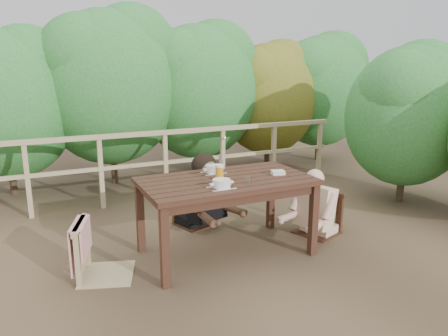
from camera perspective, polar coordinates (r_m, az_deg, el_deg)
name	(u,v)px	position (r m, az deg, el deg)	size (l,w,h in m)	color
ground	(226,253)	(4.57, 0.27, -11.15)	(60.00, 60.00, 0.00)	brown
table	(226,217)	(4.42, 0.28, -6.53)	(1.70, 0.96, 0.79)	black
chair_left	(104,225)	(4.08, -15.66, -7.25)	(0.50, 0.50, 1.00)	tan
chair_far	(195,190)	(5.19, -3.83, -2.89)	(0.44, 0.44, 0.88)	black
chair_right	(319,196)	(5.04, 12.43, -3.66)	(0.44, 0.44, 0.89)	black
woman	(194,169)	(5.14, -3.95, -0.12)	(0.56, 0.69, 1.39)	black
diner_right	(322,179)	(5.00, 12.82, -1.46)	(0.52, 0.64, 1.29)	beige
railing	(166,165)	(6.18, -7.76, 0.35)	(5.60, 0.10, 1.01)	tan
hedge_row	(164,64)	(7.28, -8.01, 13.45)	(6.60, 1.60, 3.80)	#2A672C
soup_near	(222,184)	(3.99, -0.33, -2.16)	(0.28, 0.28, 0.09)	white
soup_far	(214,170)	(4.53, -1.37, -0.21)	(0.28, 0.28, 0.09)	white
beer_glass	(219,173)	(4.26, -0.61, -0.62)	(0.08, 0.08, 0.16)	orange
bottle	(220,167)	(4.34, -0.54, 0.16)	(0.06, 0.06, 0.24)	silver
tumbler	(248,181)	(4.14, 3.26, -1.73)	(0.06, 0.06, 0.07)	white
butter_tub	(278,173)	(4.49, 7.16, -0.70)	(0.13, 0.10, 0.06)	white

